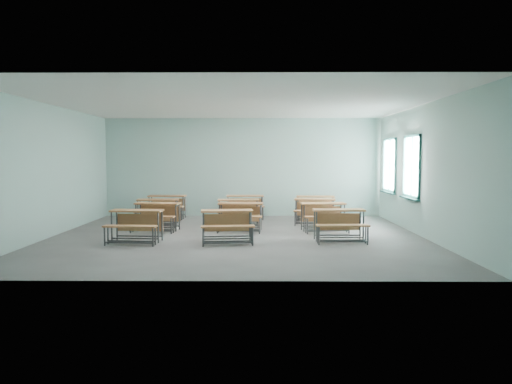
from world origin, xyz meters
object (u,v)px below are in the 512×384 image
(desk_unit_r0c1, at_px, (227,221))
(desk_unit_r2c0, at_px, (157,208))
(desk_unit_r0c0, at_px, (135,221))
(desk_unit_r2c1, at_px, (238,208))
(desk_unit_r0c2, at_px, (340,220))
(desk_unit_r3c0, at_px, (167,203))
(desk_unit_r1c1, at_px, (240,212))
(desk_unit_r2c2, at_px, (315,207))
(desk_unit_r3c1, at_px, (245,203))
(desk_unit_r1c0, at_px, (156,212))
(desk_unit_r3c2, at_px, (315,204))
(desk_unit_r1c2, at_px, (324,212))

(desk_unit_r0c1, distance_m, desk_unit_r2c0, 3.49)
(desk_unit_r0c0, bearing_deg, desk_unit_r2c1, 53.84)
(desk_unit_r0c2, bearing_deg, desk_unit_r3c0, 139.94)
(desk_unit_r0c0, height_order, desk_unit_r0c1, same)
(desk_unit_r1c1, xyz_separation_m, desk_unit_r2c0, (-2.42, 1.07, 0.00))
(desk_unit_r3c0, bearing_deg, desk_unit_r1c1, -42.47)
(desk_unit_r2c2, xyz_separation_m, desk_unit_r3c1, (-2.04, 1.20, 0.00))
(desk_unit_r2c1, bearing_deg, desk_unit_r3c0, 145.81)
(desk_unit_r2c0, xyz_separation_m, desk_unit_r3c1, (2.47, 1.35, 0.00))
(desk_unit_r3c0, xyz_separation_m, desk_unit_r3c1, (2.47, 0.06, 0.00))
(desk_unit_r1c1, relative_size, desk_unit_r2c1, 1.00)
(desk_unit_r1c0, relative_size, desk_unit_r3c2, 1.02)
(desk_unit_r0c1, xyz_separation_m, desk_unit_r3c0, (-2.19, 4.01, 0.00))
(desk_unit_r2c1, bearing_deg, desk_unit_r3c2, 23.79)
(desk_unit_r1c0, height_order, desk_unit_r2c2, same)
(desk_unit_r0c0, height_order, desk_unit_r3c2, same)
(desk_unit_r2c1, bearing_deg, desk_unit_r2c2, 2.40)
(desk_unit_r2c0, bearing_deg, desk_unit_r2c1, -5.67)
(desk_unit_r1c1, bearing_deg, desk_unit_r3c1, 92.32)
(desk_unit_r2c1, relative_size, desk_unit_r3c2, 1.00)
(desk_unit_r2c0, relative_size, desk_unit_r3c1, 1.01)
(desk_unit_r2c0, bearing_deg, desk_unit_r0c2, -31.71)
(desk_unit_r3c2, bearing_deg, desk_unit_r1c0, -149.66)
(desk_unit_r1c2, bearing_deg, desk_unit_r0c1, -152.58)
(desk_unit_r0c2, distance_m, desk_unit_r2c0, 5.40)
(desk_unit_r0c0, distance_m, desk_unit_r3c1, 4.69)
(desk_unit_r1c0, relative_size, desk_unit_r1c1, 1.03)
(desk_unit_r1c0, bearing_deg, desk_unit_r2c1, 31.31)
(desk_unit_r1c0, xyz_separation_m, desk_unit_r2c0, (-0.22, 1.07, 0.00))
(desk_unit_r3c1, bearing_deg, desk_unit_r3c0, 178.57)
(desk_unit_r3c0, bearing_deg, desk_unit_r3c2, -0.33)
(desk_unit_r0c1, distance_m, desk_unit_r1c1, 1.67)
(desk_unit_r1c1, relative_size, desk_unit_r3c1, 1.01)
(desk_unit_r2c2, xyz_separation_m, desk_unit_r3c0, (-4.51, 1.15, 0.00))
(desk_unit_r1c0, bearing_deg, desk_unit_r1c2, 6.18)
(desk_unit_r1c1, height_order, desk_unit_r2c2, same)
(desk_unit_r3c0, height_order, desk_unit_r3c2, same)
(desk_unit_r0c1, distance_m, desk_unit_r1c2, 2.92)
(desk_unit_r0c2, xyz_separation_m, desk_unit_r1c0, (-4.54, 1.47, 0.00))
(desk_unit_r1c0, xyz_separation_m, desk_unit_r1c2, (4.39, -0.00, 0.00))
(desk_unit_r0c1, distance_m, desk_unit_r2c2, 3.68)
(desk_unit_r3c0, bearing_deg, desk_unit_r2c0, -88.10)
(desk_unit_r2c0, distance_m, desk_unit_r3c1, 2.81)
(desk_unit_r1c1, bearing_deg, desk_unit_r2c2, 33.59)
(desk_unit_r0c2, xyz_separation_m, desk_unit_r2c1, (-2.44, 2.46, 0.00))
(desk_unit_r2c1, height_order, desk_unit_r2c2, same)
(desk_unit_r0c1, xyz_separation_m, desk_unit_r1c1, (0.23, 1.65, 0.00))
(desk_unit_r0c2, bearing_deg, desk_unit_r1c2, 94.70)
(desk_unit_r0c0, relative_size, desk_unit_r2c0, 1.00)
(desk_unit_r2c0, xyz_separation_m, desk_unit_r3c2, (4.65, 1.12, 0.00))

